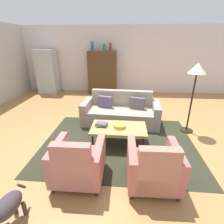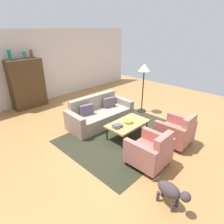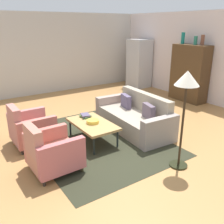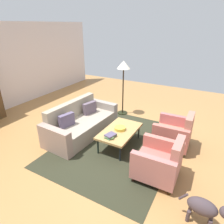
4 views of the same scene
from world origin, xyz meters
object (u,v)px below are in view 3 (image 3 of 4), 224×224
(armchair_left, at_px, (29,129))
(cabinet, at_px, (189,73))
(fruit_bowl, at_px, (93,121))
(book_stack, at_px, (85,116))
(vase_tall, at_px, (183,38))
(vase_round, at_px, (196,40))
(coffee_table, at_px, (92,124))
(couch, at_px, (136,118))
(armchair_right, at_px, (51,153))
(floor_lamp, at_px, (186,88))
(vase_small, at_px, (203,40))
(refrigerator, at_px, (139,63))

(armchair_left, distance_m, cabinet, 5.35)
(fruit_bowl, distance_m, book_stack, 0.40)
(vase_tall, relative_size, vase_round, 1.37)
(coffee_table, relative_size, book_stack, 4.09)
(armchair_left, height_order, vase_round, vase_round)
(couch, xyz_separation_m, book_stack, (-0.39, -1.15, 0.17))
(cabinet, bearing_deg, book_stack, -82.61)
(armchair_right, bearing_deg, floor_lamp, 58.15)
(cabinet, relative_size, vase_small, 5.90)
(refrigerator, bearing_deg, vase_small, 2.07)
(armchair_left, height_order, fruit_bowl, armchair_left)
(vase_round, xyz_separation_m, vase_small, (0.25, 0.00, 0.02))
(armchair_right, relative_size, vase_tall, 2.48)
(vase_round, bearing_deg, refrigerator, -177.72)
(cabinet, bearing_deg, fruit_bowl, -77.36)
(vase_round, height_order, refrigerator, vase_round)
(armchair_left, bearing_deg, coffee_table, 62.12)
(armchair_left, bearing_deg, fruit_bowl, 61.51)
(book_stack, xyz_separation_m, floor_lamp, (2.11, 0.74, 0.98))
(coffee_table, xyz_separation_m, armchair_right, (0.60, -1.17, -0.05))
(vase_small, bearing_deg, cabinet, 179.23)
(armchair_left, relative_size, armchair_right, 1.00)
(fruit_bowl, distance_m, vase_tall, 4.61)
(armchair_left, xyz_separation_m, vase_tall, (-0.71, 5.31, 1.63))
(floor_lamp, bearing_deg, fruit_bowl, -155.76)
(armchair_right, bearing_deg, couch, 102.65)
(refrigerator, distance_m, floor_lamp, 6.04)
(couch, relative_size, book_stack, 7.31)
(vase_small, relative_size, floor_lamp, 0.18)
(vase_tall, bearing_deg, armchair_left, -82.33)
(couch, relative_size, vase_tall, 6.06)
(vase_round, bearing_deg, armchair_right, -75.07)
(couch, xyz_separation_m, vase_tall, (-1.32, 2.96, 1.69))
(vase_round, distance_m, floor_lamp, 4.25)
(armchair_left, xyz_separation_m, cabinet, (-0.31, 5.31, 0.56))
(book_stack, bearing_deg, refrigerator, 126.26)
(vase_small, bearing_deg, couch, -79.11)
(book_stack, height_order, cabinet, cabinet)
(couch, xyz_separation_m, cabinet, (-0.92, 2.96, 0.61))
(coffee_table, relative_size, fruit_bowl, 4.56)
(fruit_bowl, bearing_deg, couch, 90.53)
(armchair_right, bearing_deg, refrigerator, 125.39)
(fruit_bowl, bearing_deg, vase_small, 97.97)
(cabinet, bearing_deg, coffee_table, -77.57)
(cabinet, height_order, vase_tall, vase_tall)
(couch, height_order, refrigerator, refrigerator)
(armchair_right, distance_m, floor_lamp, 2.50)
(coffee_table, xyz_separation_m, vase_small, (-0.56, 4.14, 1.56))
(vase_small, height_order, floor_lamp, vase_small)
(refrigerator, bearing_deg, armchair_left, -62.42)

